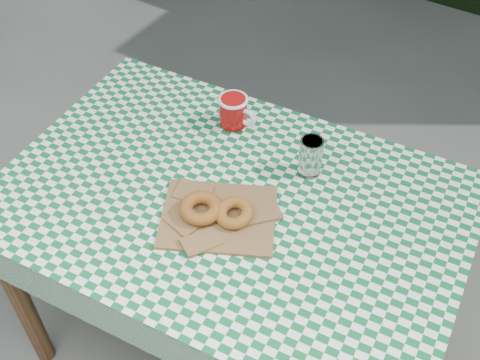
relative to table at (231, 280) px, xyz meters
name	(u,v)px	position (x,y,z in m)	size (l,w,h in m)	color
ground	(171,359)	(-0.14, -0.18, -0.38)	(60.00, 60.00, 0.00)	#494A45
table	(231,280)	(0.00, 0.00, 0.00)	(1.24, 0.82, 0.75)	#4F2C1B
tablecloth	(230,200)	(0.00, 0.00, 0.38)	(1.26, 0.84, 0.01)	#0E5C2D
paper_bag	(218,216)	(0.01, -0.07, 0.39)	(0.30, 0.24, 0.02)	olive
bagel_front	(201,208)	(-0.03, -0.09, 0.41)	(0.11, 0.11, 0.04)	brown
bagel_back	(234,213)	(0.05, -0.06, 0.41)	(0.10, 0.10, 0.03)	#90561D
coffee_mug	(233,111)	(-0.16, 0.27, 0.43)	(0.17, 0.17, 0.10)	#A10A0A
drinking_glass	(311,157)	(0.13, 0.21, 0.44)	(0.07, 0.07, 0.12)	silver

